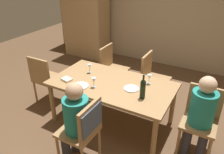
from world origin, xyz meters
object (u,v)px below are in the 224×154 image
at_px(chair_far_left, 111,66).
at_px(chair_near, 85,126).
at_px(person_man_bearded, 75,118).
at_px(wine_glass_near_right, 89,67).
at_px(chair_left_end, 45,77).
at_px(wine_glass_near_left, 149,77).
at_px(dinner_plate_host, 131,89).
at_px(wine_bottle_tall_green, 143,88).
at_px(wine_glass_centre, 94,80).
at_px(dinner_plate_guest_left, 80,86).
at_px(person_woman_host, 201,112).
at_px(dining_table, 112,87).
at_px(chair_right_end, 201,116).
at_px(armoire_cabinet, 86,15).
at_px(chair_far_right, 152,75).

bearing_deg(chair_far_left, chair_near, 19.52).
height_order(person_man_bearded, wine_glass_near_right, person_man_bearded).
xyz_separation_m(chair_left_end, wine_glass_near_left, (1.78, 0.34, 0.29)).
height_order(chair_near, wine_glass_near_left, chair_near).
distance_m(wine_glass_near_left, dinner_plate_host, 0.33).
bearing_deg(wine_bottle_tall_green, wine_glass_near_right, 164.30).
xyz_separation_m(chair_far_left, wine_glass_near_right, (0.01, -0.75, 0.29)).
distance_m(wine_glass_centre, dinner_plate_guest_left, 0.23).
bearing_deg(person_woman_host, wine_glass_near_left, -18.80).
bearing_deg(chair_far_left, wine_bottle_tall_green, 45.24).
bearing_deg(dinner_plate_guest_left, person_woman_host, 9.76).
xyz_separation_m(dining_table, chair_right_end, (1.30, 0.09, -0.11)).
xyz_separation_m(chair_far_left, dinner_plate_guest_left, (0.14, -1.19, 0.19)).
height_order(chair_right_end, chair_left_end, same).
height_order(chair_far_left, dinner_plate_guest_left, chair_far_left).
bearing_deg(chair_far_left, wine_glass_near_right, 0.92).
xyz_separation_m(chair_left_end, dinner_plate_host, (1.62, 0.07, 0.19)).
bearing_deg(chair_right_end, dining_table, 3.85).
relative_size(person_man_bearded, wine_glass_near_left, 7.67).
relative_size(wine_bottle_tall_green, wine_glass_near_left, 2.29).
height_order(armoire_cabinet, chair_near, armoire_cabinet).
xyz_separation_m(armoire_cabinet, person_man_bearded, (1.99, -3.13, -0.44)).
xyz_separation_m(person_woman_host, wine_bottle_tall_green, (-0.75, -0.14, 0.21)).
relative_size(chair_left_end, wine_glass_centre, 6.17).
relative_size(person_woman_host, wine_glass_near_left, 7.73).
bearing_deg(wine_glass_near_left, person_woman_host, -18.80).
bearing_deg(chair_left_end, chair_far_left, 50.49).
bearing_deg(person_man_bearded, chair_right_end, -53.84).
bearing_deg(dining_table, chair_near, -81.98).
distance_m(chair_near, wine_bottle_tall_green, 0.88).
height_order(chair_right_end, wine_bottle_tall_green, wine_bottle_tall_green).
distance_m(chair_right_end, chair_far_left, 1.96).
height_order(chair_far_right, dinner_plate_host, chair_far_right).
height_order(chair_far_right, dinner_plate_guest_left, chair_far_right).
bearing_deg(wine_glass_near_right, dinner_plate_host, -10.50).
bearing_deg(dinner_plate_guest_left, chair_far_right, 60.17).
height_order(chair_right_end, chair_far_right, same).
bearing_deg(chair_far_right, person_woman_host, 47.02).
bearing_deg(chair_right_end, wine_glass_near_right, -1.39).
distance_m(chair_far_right, wine_glass_near_left, 0.71).
distance_m(armoire_cabinet, wine_glass_near_right, 2.63).
distance_m(person_man_bearded, wine_glass_near_left, 1.25).
bearing_deg(dinner_plate_guest_left, dinner_plate_host, 22.93).
height_order(chair_far_left, wine_glass_centre, chair_far_left).
xyz_separation_m(person_man_bearded, wine_glass_near_right, (-0.46, 1.01, 0.17)).
distance_m(dining_table, wine_glass_near_left, 0.58).
xyz_separation_m(wine_glass_near_left, dinner_plate_host, (-0.16, -0.27, -0.10)).
relative_size(wine_glass_near_left, wine_glass_centre, 1.00).
relative_size(chair_far_left, chair_far_right, 1.00).
bearing_deg(chair_near, dinner_plate_guest_left, 40.20).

